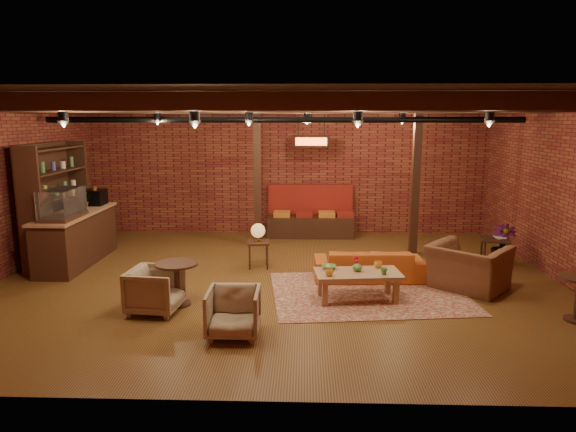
{
  "coord_description": "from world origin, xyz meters",
  "views": [
    {
      "loc": [
        0.46,
        -8.85,
        2.9
      ],
      "look_at": [
        0.16,
        0.2,
        1.15
      ],
      "focal_mm": 32.0,
      "sensor_mm": 36.0,
      "label": 1
    }
  ],
  "objects_px": {
    "side_table_lamp": "(258,234)",
    "round_table_left": "(177,277)",
    "armchair_a": "(155,288)",
    "plant_tall": "(506,205)",
    "armchair_b": "(233,310)",
    "side_table_book": "(495,240)",
    "armchair_right": "(469,260)",
    "coffee_table": "(357,275)",
    "sofa": "(368,264)"
  },
  "relations": [
    {
      "from": "side_table_lamp",
      "to": "round_table_left",
      "type": "relative_size",
      "value": 1.28
    },
    {
      "from": "armchair_a",
      "to": "plant_tall",
      "type": "distance_m",
      "value": 6.8
    },
    {
      "from": "armchair_b",
      "to": "side_table_book",
      "type": "relative_size",
      "value": 1.18
    },
    {
      "from": "armchair_a",
      "to": "armchair_right",
      "type": "relative_size",
      "value": 0.63
    },
    {
      "from": "armchair_a",
      "to": "armchair_b",
      "type": "height_order",
      "value": "armchair_a"
    },
    {
      "from": "coffee_table",
      "to": "armchair_b",
      "type": "distance_m",
      "value": 2.3
    },
    {
      "from": "round_table_left",
      "to": "plant_tall",
      "type": "relative_size",
      "value": 0.28
    },
    {
      "from": "side_table_lamp",
      "to": "armchair_right",
      "type": "distance_m",
      "value": 3.88
    },
    {
      "from": "armchair_right",
      "to": "plant_tall",
      "type": "bearing_deg",
      "value": -86.33
    },
    {
      "from": "side_table_lamp",
      "to": "armchair_b",
      "type": "xyz_separation_m",
      "value": [
        -0.04,
        -3.21,
        -0.31
      ]
    },
    {
      "from": "side_table_book",
      "to": "plant_tall",
      "type": "distance_m",
      "value": 0.73
    },
    {
      "from": "side_table_lamp",
      "to": "plant_tall",
      "type": "xyz_separation_m",
      "value": [
        4.84,
        0.32,
        0.55
      ]
    },
    {
      "from": "plant_tall",
      "to": "side_table_book",
      "type": "bearing_deg",
      "value": -152.52
    },
    {
      "from": "armchair_right",
      "to": "round_table_left",
      "type": "bearing_deg",
      "value": 51.89
    },
    {
      "from": "side_table_lamp",
      "to": "side_table_book",
      "type": "bearing_deg",
      "value": 2.58
    },
    {
      "from": "coffee_table",
      "to": "plant_tall",
      "type": "xyz_separation_m",
      "value": [
        3.1,
        2.09,
        0.81
      ]
    },
    {
      "from": "sofa",
      "to": "plant_tall",
      "type": "bearing_deg",
      "value": -161.57
    },
    {
      "from": "side_table_lamp",
      "to": "side_table_book",
      "type": "relative_size",
      "value": 1.45
    },
    {
      "from": "side_table_lamp",
      "to": "plant_tall",
      "type": "height_order",
      "value": "plant_tall"
    },
    {
      "from": "side_table_book",
      "to": "coffee_table",
      "type": "bearing_deg",
      "value": -145.53
    },
    {
      "from": "armchair_b",
      "to": "plant_tall",
      "type": "bearing_deg",
      "value": 35.12
    },
    {
      "from": "armchair_a",
      "to": "side_table_book",
      "type": "xyz_separation_m",
      "value": [
        5.97,
        2.61,
        0.15
      ]
    },
    {
      "from": "coffee_table",
      "to": "armchair_right",
      "type": "height_order",
      "value": "armchair_right"
    },
    {
      "from": "sofa",
      "to": "round_table_left",
      "type": "distance_m",
      "value": 3.44
    },
    {
      "from": "round_table_left",
      "to": "armchair_right",
      "type": "distance_m",
      "value": 4.86
    },
    {
      "from": "side_table_lamp",
      "to": "armchair_b",
      "type": "distance_m",
      "value": 3.22
    },
    {
      "from": "round_table_left",
      "to": "plant_tall",
      "type": "xyz_separation_m",
      "value": [
        5.92,
        2.42,
        0.76
      ]
    },
    {
      "from": "side_table_book",
      "to": "side_table_lamp",
      "type": "bearing_deg",
      "value": -177.42
    },
    {
      "from": "coffee_table",
      "to": "round_table_left",
      "type": "distance_m",
      "value": 2.84
    },
    {
      "from": "coffee_table",
      "to": "armchair_right",
      "type": "bearing_deg",
      "value": 16.76
    },
    {
      "from": "side_table_lamp",
      "to": "armchair_right",
      "type": "bearing_deg",
      "value": -17.8
    },
    {
      "from": "side_table_book",
      "to": "plant_tall",
      "type": "height_order",
      "value": "plant_tall"
    },
    {
      "from": "coffee_table",
      "to": "armchair_right",
      "type": "distance_m",
      "value": 2.04
    },
    {
      "from": "side_table_lamp",
      "to": "armchair_a",
      "type": "distance_m",
      "value": 2.76
    },
    {
      "from": "armchair_a",
      "to": "plant_tall",
      "type": "xyz_separation_m",
      "value": [
        6.18,
        2.72,
        0.84
      ]
    },
    {
      "from": "sofa",
      "to": "armchair_right",
      "type": "bearing_deg",
      "value": 161.77
    },
    {
      "from": "round_table_left",
      "to": "sofa",
      "type": "bearing_deg",
      "value": 23.97
    },
    {
      "from": "sofa",
      "to": "coffee_table",
      "type": "bearing_deg",
      "value": 71.69
    },
    {
      "from": "round_table_left",
      "to": "side_table_book",
      "type": "distance_m",
      "value": 6.16
    },
    {
      "from": "sofa",
      "to": "round_table_left",
      "type": "height_order",
      "value": "round_table_left"
    },
    {
      "from": "armchair_right",
      "to": "plant_tall",
      "type": "distance_m",
      "value": 2.02
    },
    {
      "from": "armchair_a",
      "to": "armchair_b",
      "type": "distance_m",
      "value": 1.52
    },
    {
      "from": "side_table_lamp",
      "to": "armchair_a",
      "type": "bearing_deg",
      "value": -119.11
    },
    {
      "from": "sofa",
      "to": "round_table_left",
      "type": "relative_size",
      "value": 2.84
    },
    {
      "from": "round_table_left",
      "to": "armchair_right",
      "type": "xyz_separation_m",
      "value": [
        4.77,
        0.91,
        0.06
      ]
    },
    {
      "from": "round_table_left",
      "to": "armchair_a",
      "type": "height_order",
      "value": "armchair_a"
    },
    {
      "from": "sofa",
      "to": "plant_tall",
      "type": "distance_m",
      "value": 3.11
    },
    {
      "from": "armchair_right",
      "to": "side_table_book",
      "type": "distance_m",
      "value": 1.68
    },
    {
      "from": "armchair_right",
      "to": "side_table_book",
      "type": "bearing_deg",
      "value": -82.87
    },
    {
      "from": "side_table_book",
      "to": "armchair_right",
      "type": "bearing_deg",
      "value": -123.91
    }
  ]
}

